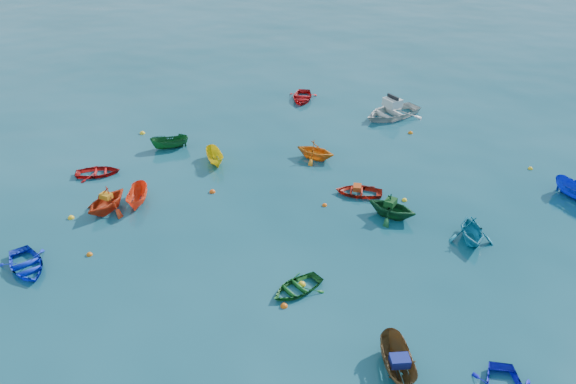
# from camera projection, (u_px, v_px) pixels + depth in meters

# --- Properties ---
(ground) EXTENTS (160.00, 160.00, 0.00)m
(ground) POSITION_uv_depth(u_px,v_px,m) (270.00, 250.00, 27.76)
(ground) COLOR #093B48
(ground) RESTS_ON ground
(dinghy_blue_sw) EXTENTS (3.68, 3.66, 0.63)m
(dinghy_blue_sw) POSITION_uv_depth(u_px,v_px,m) (27.00, 268.00, 26.49)
(dinghy_blue_sw) COLOR #1029CB
(dinghy_blue_sw) RESTS_ON ground
(sampan_brown_mid) EXTENTS (1.81, 3.10, 1.13)m
(sampan_brown_mid) POSITION_uv_depth(u_px,v_px,m) (397.00, 372.00, 21.17)
(sampan_brown_mid) COLOR brown
(sampan_brown_mid) RESTS_ON ground
(dinghy_orange_w) EXTENTS (3.10, 3.37, 1.49)m
(dinghy_orange_w) POSITION_uv_depth(u_px,v_px,m) (108.00, 210.00, 30.87)
(dinghy_orange_w) COLOR red
(dinghy_orange_w) RESTS_ON ground
(sampan_yellow_mid) EXTENTS (2.02, 2.63, 0.96)m
(sampan_yellow_mid) POSITION_uv_depth(u_px,v_px,m) (215.00, 163.00, 35.70)
(sampan_yellow_mid) COLOR yellow
(sampan_yellow_mid) RESTS_ON ground
(dinghy_green_e) EXTENTS (3.07, 3.13, 0.53)m
(dinghy_green_e) POSITION_uv_depth(u_px,v_px,m) (297.00, 290.00, 25.14)
(dinghy_green_e) COLOR #14571D
(dinghy_green_e) RESTS_ON ground
(dinghy_cyan_se) EXTENTS (2.54, 2.85, 1.37)m
(dinghy_cyan_se) POSITION_uv_depth(u_px,v_px,m) (470.00, 240.00, 28.47)
(dinghy_cyan_se) COLOR teal
(dinghy_cyan_se) RESTS_ON ground
(dinghy_red_nw) EXTENTS (3.14, 2.69, 0.55)m
(dinghy_red_nw) POSITION_uv_depth(u_px,v_px,m) (98.00, 175.00, 34.36)
(dinghy_red_nw) COLOR #A70F0D
(dinghy_red_nw) RESTS_ON ground
(sampan_orange_n) EXTENTS (1.51, 2.78, 1.02)m
(sampan_orange_n) POSITION_uv_depth(u_px,v_px,m) (139.00, 203.00, 31.49)
(sampan_orange_n) COLOR #F63F17
(sampan_orange_n) RESTS_ON ground
(dinghy_green_n) EXTENTS (3.34, 3.14, 1.41)m
(dinghy_green_n) POSITION_uv_depth(u_px,v_px,m) (391.00, 216.00, 30.35)
(dinghy_green_n) COLOR #104722
(dinghy_green_n) RESTS_ON ground
(dinghy_red_ne) EXTENTS (2.69, 1.94, 0.56)m
(dinghy_red_ne) POSITION_uv_depth(u_px,v_px,m) (358.00, 194.00, 32.38)
(dinghy_red_ne) COLOR #A71C0D
(dinghy_red_ne) RESTS_ON ground
(sampan_blue_far) EXTENTS (2.80, 2.95, 1.14)m
(sampan_blue_far) POSITION_uv_depth(u_px,v_px,m) (576.00, 199.00, 31.88)
(sampan_blue_far) COLOR #0F27C0
(sampan_blue_far) RESTS_ON ground
(dinghy_red_far) EXTENTS (2.45, 3.30, 0.66)m
(dinghy_red_far) POSITION_uv_depth(u_px,v_px,m) (302.00, 100.00, 45.01)
(dinghy_red_far) COLOR red
(dinghy_red_far) RESTS_ON ground
(dinghy_orange_far) EXTENTS (3.10, 2.87, 1.35)m
(dinghy_orange_far) POSITION_uv_depth(u_px,v_px,m) (315.00, 159.00, 36.19)
(dinghy_orange_far) COLOR orange
(dinghy_orange_far) RESTS_ON ground
(sampan_green_far) EXTENTS (2.67, 1.90, 0.97)m
(sampan_green_far) POSITION_uv_depth(u_px,v_px,m) (170.00, 148.00, 37.49)
(sampan_green_far) COLOR #124D20
(sampan_green_far) RESTS_ON ground
(motorboat_white) EXTENTS (5.68, 5.58, 1.56)m
(motorboat_white) POSITION_uv_depth(u_px,v_px,m) (391.00, 116.00, 42.11)
(motorboat_white) COLOR silver
(motorboat_white) RESTS_ON ground
(tarp_blue_a) EXTENTS (0.83, 0.71, 0.35)m
(tarp_blue_a) POSITION_uv_depth(u_px,v_px,m) (400.00, 361.00, 20.66)
(tarp_blue_a) COLOR navy
(tarp_blue_a) RESTS_ON sampan_brown_mid
(tarp_orange_a) EXTENTS (0.70, 0.60, 0.29)m
(tarp_orange_a) POSITION_uv_depth(u_px,v_px,m) (106.00, 196.00, 30.46)
(tarp_orange_a) COLOR orange
(tarp_orange_a) RESTS_ON dinghy_orange_w
(tarp_green_b) EXTENTS (0.74, 0.84, 0.34)m
(tarp_green_b) POSITION_uv_depth(u_px,v_px,m) (391.00, 202.00, 29.95)
(tarp_green_b) COLOR #0F3F15
(tarp_green_b) RESTS_ON dinghy_green_n
(tarp_orange_b) EXTENTS (0.46, 0.60, 0.29)m
(tarp_orange_b) POSITION_uv_depth(u_px,v_px,m) (357.00, 188.00, 32.17)
(tarp_orange_b) COLOR #B63C12
(tarp_orange_b) RESTS_ON dinghy_red_ne
(buoy_or_a) EXTENTS (0.30, 0.30, 0.30)m
(buoy_or_a) POSITION_uv_depth(u_px,v_px,m) (90.00, 255.00, 27.39)
(buoy_or_a) COLOR #D3620B
(buoy_or_a) RESTS_ON ground
(buoy_ye_a) EXTENTS (0.37, 0.37, 0.37)m
(buoy_ye_a) POSITION_uv_depth(u_px,v_px,m) (302.00, 285.00, 25.46)
(buoy_ye_a) COLOR gold
(buoy_ye_a) RESTS_ON ground
(buoy_or_b) EXTENTS (0.32, 0.32, 0.32)m
(buoy_or_b) POSITION_uv_depth(u_px,v_px,m) (284.00, 306.00, 24.24)
(buoy_or_b) COLOR #E4580C
(buoy_or_b) RESTS_ON ground
(buoy_ye_b) EXTENTS (0.34, 0.34, 0.34)m
(buoy_ye_b) POSITION_uv_depth(u_px,v_px,m) (71.00, 218.00, 30.19)
(buoy_ye_b) COLOR yellow
(buoy_ye_b) RESTS_ON ground
(buoy_or_c) EXTENTS (0.35, 0.35, 0.35)m
(buoy_or_c) POSITION_uv_depth(u_px,v_px,m) (212.00, 192.00, 32.54)
(buoy_or_c) COLOR #F54F0D
(buoy_or_c) RESTS_ON ground
(buoy_ye_c) EXTENTS (0.31, 0.31, 0.31)m
(buoy_ye_c) POSITION_uv_depth(u_px,v_px,m) (404.00, 201.00, 31.75)
(buoy_ye_c) COLOR yellow
(buoy_ye_c) RESTS_ON ground
(buoy_or_d) EXTENTS (0.29, 0.29, 0.29)m
(buoy_or_d) POSITION_uv_depth(u_px,v_px,m) (325.00, 206.00, 31.28)
(buoy_or_d) COLOR #E8560C
(buoy_or_d) RESTS_ON ground
(buoy_ye_d) EXTENTS (0.38, 0.38, 0.38)m
(buoy_ye_d) POSITION_uv_depth(u_px,v_px,m) (142.00, 134.00, 39.48)
(buoy_ye_d) COLOR yellow
(buoy_ye_d) RESTS_ON ground
(buoy_or_e) EXTENTS (0.33, 0.33, 0.33)m
(buoy_or_e) POSITION_uv_depth(u_px,v_px,m) (410.00, 133.00, 39.53)
(buoy_or_e) COLOR #D4660B
(buoy_or_e) RESTS_ON ground
(buoy_ye_e) EXTENTS (0.30, 0.30, 0.30)m
(buoy_ye_e) POSITION_uv_depth(u_px,v_px,m) (530.00, 169.00, 34.98)
(buoy_ye_e) COLOR yellow
(buoy_ye_e) RESTS_ON ground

